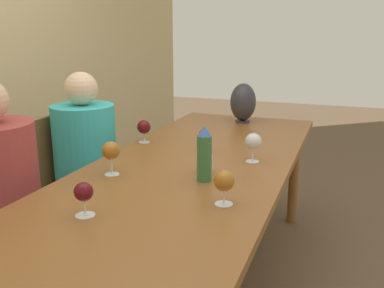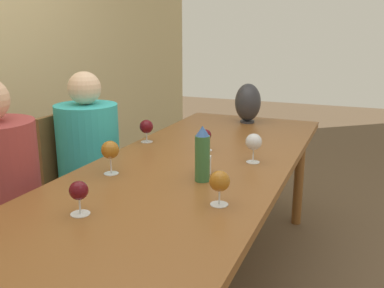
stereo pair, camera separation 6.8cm
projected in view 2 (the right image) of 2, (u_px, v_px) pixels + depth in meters
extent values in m
cube|color=brown|center=(170.00, 184.00, 1.92)|extent=(3.07, 0.95, 0.04)
cylinder|color=brown|center=(299.00, 177.00, 3.16)|extent=(0.07, 0.07, 0.74)
cylinder|color=brown|center=(204.00, 165.00, 3.44)|extent=(0.07, 0.07, 0.74)
cylinder|color=#336638|center=(202.00, 159.00, 1.87)|extent=(0.07, 0.07, 0.21)
cone|color=#33599E|center=(203.00, 131.00, 1.84)|extent=(0.06, 0.06, 0.05)
cylinder|color=silver|center=(204.00, 164.00, 1.99)|extent=(0.07, 0.07, 0.08)
cylinder|color=#2D2D33|center=(247.00, 122.00, 3.09)|extent=(0.10, 0.10, 0.01)
ellipsoid|color=#2D2D33|center=(248.00, 102.00, 3.05)|extent=(0.18, 0.18, 0.27)
cylinder|color=silver|center=(253.00, 162.00, 2.16)|extent=(0.07, 0.07, 0.00)
cylinder|color=silver|center=(253.00, 155.00, 2.15)|extent=(0.01, 0.01, 0.07)
sphere|color=silver|center=(254.00, 142.00, 2.13)|extent=(0.08, 0.08, 0.08)
cylinder|color=silver|center=(206.00, 150.00, 2.38)|extent=(0.07, 0.07, 0.00)
cylinder|color=silver|center=(206.00, 145.00, 2.37)|extent=(0.01, 0.01, 0.06)
sphere|color=#510C14|center=(206.00, 135.00, 2.35)|extent=(0.06, 0.06, 0.06)
cylinder|color=silver|center=(111.00, 173.00, 1.99)|extent=(0.07, 0.07, 0.00)
cylinder|color=silver|center=(111.00, 165.00, 1.98)|extent=(0.01, 0.01, 0.08)
sphere|color=#995B19|center=(110.00, 150.00, 1.96)|extent=(0.08, 0.08, 0.08)
cylinder|color=silver|center=(80.00, 214.00, 1.55)|extent=(0.07, 0.07, 0.00)
cylinder|color=silver|center=(80.00, 206.00, 1.54)|extent=(0.01, 0.01, 0.06)
sphere|color=#510C14|center=(79.00, 190.00, 1.53)|extent=(0.07, 0.07, 0.07)
cylinder|color=silver|center=(219.00, 204.00, 1.64)|extent=(0.07, 0.07, 0.00)
cylinder|color=silver|center=(219.00, 197.00, 1.63)|extent=(0.01, 0.01, 0.06)
sphere|color=#995B19|center=(220.00, 181.00, 1.61)|extent=(0.08, 0.08, 0.08)
cylinder|color=silver|center=(147.00, 142.00, 2.55)|extent=(0.07, 0.07, 0.00)
cylinder|color=silver|center=(147.00, 137.00, 2.55)|extent=(0.01, 0.01, 0.06)
sphere|color=#510C14|center=(146.00, 126.00, 2.53)|extent=(0.08, 0.08, 0.08)
cube|color=brown|center=(4.00, 245.00, 2.04)|extent=(0.44, 0.44, 0.04)
cylinder|color=brown|center=(66.00, 275.00, 2.20)|extent=(0.04, 0.04, 0.41)
cylinder|color=brown|center=(9.00, 260.00, 2.34)|extent=(0.04, 0.04, 0.41)
cube|color=brown|center=(91.00, 194.00, 2.67)|extent=(0.44, 0.44, 0.04)
cube|color=brown|center=(62.00, 151.00, 2.67)|extent=(0.40, 0.03, 0.48)
cylinder|color=brown|center=(102.00, 246.00, 2.49)|extent=(0.04, 0.04, 0.41)
cylinder|color=brown|center=(134.00, 220.00, 2.83)|extent=(0.04, 0.04, 0.41)
cylinder|color=brown|center=(49.00, 235.00, 2.63)|extent=(0.04, 0.04, 0.41)
cylinder|color=brown|center=(86.00, 211.00, 2.97)|extent=(0.04, 0.04, 0.41)
cube|color=#2D2D38|center=(20.00, 286.00, 2.07)|extent=(0.29, 0.21, 0.45)
cube|color=#2D2D38|center=(102.00, 226.00, 2.70)|extent=(0.28, 0.21, 0.45)
cylinder|color=#33B7BC|center=(88.00, 149.00, 2.59)|extent=(0.37, 0.37, 0.55)
sphere|color=beige|center=(84.00, 88.00, 2.50)|extent=(0.19, 0.19, 0.19)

